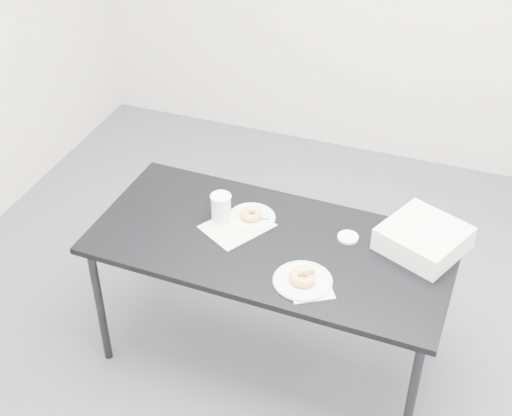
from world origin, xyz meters
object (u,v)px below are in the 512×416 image
(coffee_cup, at_px, (221,208))
(bakery_box, at_px, (423,238))
(scorecard, at_px, (237,226))
(donut_far, at_px, (251,214))
(donut_near, at_px, (303,277))
(plate_near, at_px, (303,281))
(plate_far, at_px, (251,217))
(pen, at_px, (255,218))
(table, at_px, (271,251))

(coffee_cup, xyz_separation_m, bakery_box, (0.95, 0.12, -0.01))
(scorecard, xyz_separation_m, bakery_box, (0.85, 0.14, 0.06))
(donut_far, xyz_separation_m, bakery_box, (0.81, 0.06, 0.03))
(donut_near, height_order, donut_far, donut_near)
(plate_near, xyz_separation_m, plate_far, (-0.37, 0.35, -0.00))
(donut_far, relative_size, bakery_box, 0.32)
(scorecard, relative_size, plate_near, 1.17)
(scorecard, distance_m, plate_near, 0.49)
(plate_far, xyz_separation_m, bakery_box, (0.81, 0.06, 0.05))
(plate_near, relative_size, bakery_box, 0.77)
(donut_near, height_order, bakery_box, bakery_box)
(plate_far, xyz_separation_m, coffee_cup, (-0.13, -0.06, 0.07))
(plate_near, height_order, coffee_cup, coffee_cup)
(pen, relative_size, donut_far, 1.29)
(table, bearing_deg, plate_far, 139.00)
(bakery_box, bearing_deg, scorecard, -146.65)
(plate_far, relative_size, bakery_box, 0.69)
(pen, relative_size, donut_near, 1.16)
(plate_near, relative_size, plate_far, 1.11)
(plate_near, xyz_separation_m, donut_near, (0.00, 0.00, 0.02))
(table, relative_size, plate_near, 6.57)
(plate_far, bearing_deg, table, -42.63)
(pen, distance_m, plate_far, 0.02)
(pen, height_order, donut_far, donut_far)
(scorecard, distance_m, bakery_box, 0.87)
(donut_far, xyz_separation_m, coffee_cup, (-0.13, -0.06, 0.05))
(plate_far, height_order, coffee_cup, coffee_cup)
(plate_near, bearing_deg, table, 135.75)
(plate_near, xyz_separation_m, donut_far, (-0.37, 0.35, 0.02))
(plate_far, bearing_deg, coffee_cup, -155.69)
(table, relative_size, scorecard, 5.61)
(plate_far, relative_size, donut_far, 2.13)
(plate_far, distance_m, coffee_cup, 0.16)
(bakery_box, bearing_deg, coffee_cup, -148.94)
(plate_far, height_order, donut_far, donut_far)
(plate_near, height_order, donut_far, donut_far)
(coffee_cup, bearing_deg, donut_near, -30.19)
(pen, height_order, plate_near, pen)
(table, height_order, donut_far, donut_far)
(table, distance_m, coffee_cup, 0.32)
(pen, distance_m, coffee_cup, 0.17)
(donut_far, bearing_deg, scorecard, -116.22)
(pen, xyz_separation_m, plate_near, (0.35, -0.35, -0.00))
(coffee_cup, relative_size, bakery_box, 0.42)
(donut_near, distance_m, plate_far, 0.51)
(scorecard, relative_size, donut_far, 2.77)
(table, height_order, scorecard, scorecard)
(donut_near, bearing_deg, plate_far, 136.39)
(table, xyz_separation_m, bakery_box, (0.67, 0.19, 0.11))
(plate_near, distance_m, donut_far, 0.51)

